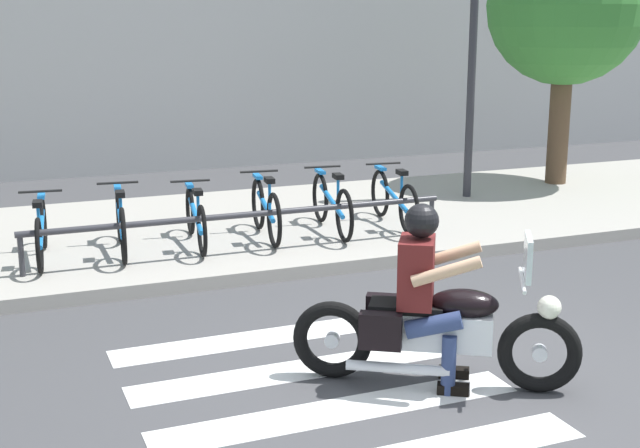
# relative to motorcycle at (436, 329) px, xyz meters

# --- Properties ---
(ground_plane) EXTENTS (48.00, 48.00, 0.00)m
(ground_plane) POSITION_rel_motorcycle_xyz_m (0.19, -0.15, -0.46)
(ground_plane) COLOR #424244
(sidewalk) EXTENTS (24.00, 4.40, 0.15)m
(sidewalk) POSITION_rel_motorcycle_xyz_m (0.19, 5.16, -0.38)
(sidewalk) COLOR #A8A399
(sidewalk) RESTS_ON ground
(crosswalk_stripe_2) EXTENTS (2.80, 0.40, 0.01)m
(crosswalk_stripe_2) POSITION_rel_motorcycle_xyz_m (-0.87, -0.15, -0.45)
(crosswalk_stripe_2) COLOR white
(crosswalk_stripe_2) RESTS_ON ground
(crosswalk_stripe_3) EXTENTS (2.80, 0.40, 0.01)m
(crosswalk_stripe_3) POSITION_rel_motorcycle_xyz_m (-0.87, 0.65, -0.45)
(crosswalk_stripe_3) COLOR white
(crosswalk_stripe_3) RESTS_ON ground
(crosswalk_stripe_4) EXTENTS (2.80, 0.40, 0.01)m
(crosswalk_stripe_4) POSITION_rel_motorcycle_xyz_m (-0.87, 1.45, -0.45)
(crosswalk_stripe_4) COLOR white
(crosswalk_stripe_4) RESTS_ON ground
(motorcycle) EXTENTS (1.94, 1.27, 1.22)m
(motorcycle) POSITION_rel_motorcycle_xyz_m (0.00, 0.00, 0.00)
(motorcycle) COLOR black
(motorcycle) RESTS_ON ground
(rider) EXTENTS (0.77, 0.72, 1.44)m
(rider) POSITION_rel_motorcycle_xyz_m (-0.06, 0.04, 0.37)
(rider) COLOR #591919
(rider) RESTS_ON ground
(bicycle_0) EXTENTS (0.48, 1.66, 0.73)m
(bicycle_0) POSITION_rel_motorcycle_xyz_m (-2.56, 4.28, 0.03)
(bicycle_0) COLOR black
(bicycle_0) RESTS_ON sidewalk
(bicycle_1) EXTENTS (0.48, 1.66, 0.77)m
(bicycle_1) POSITION_rel_motorcycle_xyz_m (-1.68, 4.28, 0.04)
(bicycle_1) COLOR black
(bicycle_1) RESTS_ON sidewalk
(bicycle_2) EXTENTS (0.48, 1.68, 0.72)m
(bicycle_2) POSITION_rel_motorcycle_xyz_m (-0.81, 4.28, 0.03)
(bicycle_2) COLOR black
(bicycle_2) RESTS_ON sidewalk
(bicycle_3) EXTENTS (0.48, 1.61, 0.79)m
(bicycle_3) POSITION_rel_motorcycle_xyz_m (0.07, 4.27, 0.05)
(bicycle_3) COLOR black
(bicycle_3) RESTS_ON sidewalk
(bicycle_4) EXTENTS (0.48, 1.74, 0.79)m
(bicycle_4) POSITION_rel_motorcycle_xyz_m (0.94, 4.28, 0.05)
(bicycle_4) COLOR black
(bicycle_4) RESTS_ON sidewalk
(bicycle_5) EXTENTS (0.48, 1.72, 0.78)m
(bicycle_5) POSITION_rel_motorcycle_xyz_m (1.82, 4.28, 0.05)
(bicycle_5) COLOR black
(bicycle_5) RESTS_ON sidewalk
(bike_rack) EXTENTS (4.97, 0.07, 0.49)m
(bike_rack) POSITION_rel_motorcycle_xyz_m (-0.37, 3.72, 0.12)
(bike_rack) COLOR #333338
(bike_rack) RESTS_ON sidewalk
(street_lamp) EXTENTS (0.28, 0.28, 4.51)m
(street_lamp) POSITION_rel_motorcycle_xyz_m (3.72, 5.56, 2.26)
(street_lamp) COLOR #2D2D33
(street_lamp) RESTS_ON ground
(tree_near_rack) EXTENTS (2.50, 2.50, 4.24)m
(tree_near_rack) POSITION_rel_motorcycle_xyz_m (5.66, 5.96, 2.50)
(tree_near_rack) COLOR brown
(tree_near_rack) RESTS_ON ground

